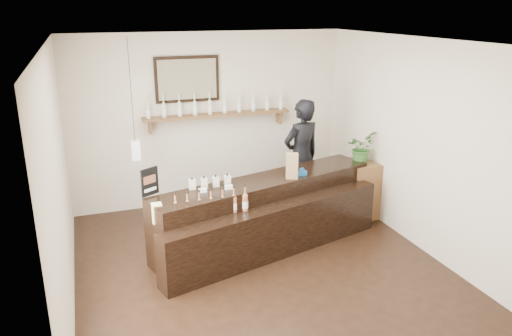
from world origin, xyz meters
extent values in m
plane|color=black|center=(0.00, 0.00, 0.00)|extent=(5.00, 5.00, 0.00)
plane|color=beige|center=(0.00, 2.50, 1.40)|extent=(4.50, 0.00, 4.50)
plane|color=beige|center=(0.00, -2.50, 1.40)|extent=(4.50, 0.00, 4.50)
plane|color=beige|center=(-2.25, 0.00, 1.40)|extent=(0.00, 5.00, 5.00)
plane|color=beige|center=(2.25, 0.00, 1.40)|extent=(0.00, 5.00, 5.00)
plane|color=white|center=(0.00, 0.00, 2.80)|extent=(5.00, 5.00, 0.00)
cube|color=brown|center=(0.10, 2.37, 1.50)|extent=(2.40, 0.25, 0.04)
cube|color=brown|center=(-0.98, 2.40, 1.38)|extent=(0.04, 0.20, 0.20)
cube|color=brown|center=(1.18, 2.40, 1.38)|extent=(0.04, 0.20, 0.20)
cube|color=black|center=(-0.35, 2.47, 2.08)|extent=(1.02, 0.04, 0.72)
cube|color=#4A4230|center=(-0.35, 2.44, 2.08)|extent=(0.92, 0.01, 0.62)
cube|color=white|center=(-1.30, 1.60, 1.25)|extent=(0.12, 0.12, 0.28)
cylinder|color=black|center=(-1.30, 1.60, 2.09)|extent=(0.01, 0.01, 1.41)
cylinder|color=beige|center=(-1.00, 2.37, 1.62)|extent=(0.07, 0.07, 0.20)
cone|color=beige|center=(-1.00, 2.37, 1.75)|extent=(0.07, 0.07, 0.05)
cylinder|color=beige|center=(-1.00, 2.37, 1.81)|extent=(0.02, 0.02, 0.07)
cylinder|color=yellow|center=(-1.00, 2.37, 1.86)|extent=(0.03, 0.03, 0.02)
cylinder|color=white|center=(-1.00, 2.37, 1.60)|extent=(0.07, 0.07, 0.09)
cylinder|color=beige|center=(-0.76, 2.37, 1.62)|extent=(0.07, 0.07, 0.20)
cone|color=beige|center=(-0.76, 2.37, 1.75)|extent=(0.07, 0.07, 0.05)
cylinder|color=beige|center=(-0.76, 2.37, 1.81)|extent=(0.02, 0.02, 0.07)
cylinder|color=yellow|center=(-0.76, 2.37, 1.86)|extent=(0.03, 0.03, 0.02)
cylinder|color=white|center=(-0.76, 2.37, 1.60)|extent=(0.07, 0.07, 0.09)
cylinder|color=beige|center=(-0.51, 2.37, 1.62)|extent=(0.07, 0.07, 0.20)
cone|color=beige|center=(-0.51, 2.37, 1.75)|extent=(0.07, 0.07, 0.05)
cylinder|color=beige|center=(-0.51, 2.37, 1.81)|extent=(0.02, 0.02, 0.07)
cylinder|color=yellow|center=(-0.51, 2.37, 1.86)|extent=(0.03, 0.03, 0.02)
cylinder|color=white|center=(-0.51, 2.37, 1.60)|extent=(0.07, 0.07, 0.09)
cylinder|color=beige|center=(-0.27, 2.37, 1.62)|extent=(0.07, 0.07, 0.20)
cone|color=beige|center=(-0.27, 2.37, 1.75)|extent=(0.07, 0.07, 0.05)
cylinder|color=beige|center=(-0.27, 2.37, 1.81)|extent=(0.02, 0.02, 0.07)
cylinder|color=yellow|center=(-0.27, 2.37, 1.86)|extent=(0.03, 0.03, 0.02)
cylinder|color=white|center=(-0.27, 2.37, 1.60)|extent=(0.07, 0.07, 0.09)
cylinder|color=beige|center=(-0.02, 2.37, 1.62)|extent=(0.07, 0.07, 0.20)
cone|color=beige|center=(-0.02, 2.37, 1.75)|extent=(0.07, 0.07, 0.05)
cylinder|color=beige|center=(-0.02, 2.37, 1.81)|extent=(0.02, 0.02, 0.07)
cylinder|color=yellow|center=(-0.02, 2.37, 1.86)|extent=(0.03, 0.03, 0.02)
cylinder|color=white|center=(-0.02, 2.37, 1.60)|extent=(0.07, 0.07, 0.09)
cylinder|color=beige|center=(0.22, 2.37, 1.62)|extent=(0.07, 0.07, 0.20)
cone|color=beige|center=(0.22, 2.37, 1.75)|extent=(0.07, 0.07, 0.05)
cylinder|color=beige|center=(0.22, 2.37, 1.81)|extent=(0.02, 0.02, 0.07)
cylinder|color=yellow|center=(0.22, 2.37, 1.86)|extent=(0.03, 0.03, 0.02)
cylinder|color=white|center=(0.22, 2.37, 1.60)|extent=(0.07, 0.07, 0.09)
cylinder|color=beige|center=(0.47, 2.37, 1.62)|extent=(0.07, 0.07, 0.20)
cone|color=beige|center=(0.47, 2.37, 1.75)|extent=(0.07, 0.07, 0.05)
cylinder|color=beige|center=(0.47, 2.37, 1.81)|extent=(0.02, 0.02, 0.07)
cylinder|color=yellow|center=(0.47, 2.37, 1.86)|extent=(0.03, 0.03, 0.02)
cylinder|color=white|center=(0.47, 2.37, 1.60)|extent=(0.07, 0.07, 0.09)
cylinder|color=beige|center=(0.71, 2.37, 1.62)|extent=(0.07, 0.07, 0.20)
cone|color=beige|center=(0.71, 2.37, 1.75)|extent=(0.07, 0.07, 0.05)
cylinder|color=beige|center=(0.71, 2.37, 1.81)|extent=(0.02, 0.02, 0.07)
cylinder|color=yellow|center=(0.71, 2.37, 1.86)|extent=(0.03, 0.03, 0.02)
cylinder|color=white|center=(0.71, 2.37, 1.60)|extent=(0.07, 0.07, 0.09)
cylinder|color=beige|center=(0.96, 2.37, 1.62)|extent=(0.07, 0.07, 0.20)
cone|color=beige|center=(0.96, 2.37, 1.75)|extent=(0.07, 0.07, 0.05)
cylinder|color=beige|center=(0.96, 2.37, 1.81)|extent=(0.02, 0.02, 0.07)
cylinder|color=yellow|center=(0.96, 2.37, 1.86)|extent=(0.03, 0.03, 0.02)
cylinder|color=white|center=(0.96, 2.37, 1.60)|extent=(0.07, 0.07, 0.09)
cylinder|color=beige|center=(1.20, 2.37, 1.62)|extent=(0.07, 0.07, 0.20)
cone|color=beige|center=(1.20, 2.37, 1.75)|extent=(0.07, 0.07, 0.05)
cylinder|color=beige|center=(1.20, 2.37, 1.81)|extent=(0.02, 0.02, 0.07)
cylinder|color=yellow|center=(1.20, 2.37, 1.86)|extent=(0.03, 0.03, 0.02)
cylinder|color=white|center=(1.20, 2.37, 1.60)|extent=(0.07, 0.07, 0.09)
cube|color=black|center=(0.31, 0.70, 0.46)|extent=(3.36, 1.46, 0.93)
cube|color=black|center=(0.31, 0.26, 0.35)|extent=(3.28, 1.18, 0.70)
cube|color=white|center=(-0.61, 0.48, 0.96)|extent=(0.10, 0.04, 0.05)
cube|color=white|center=(-0.27, 0.48, 0.96)|extent=(0.10, 0.04, 0.05)
cube|color=#F2E094|center=(-1.23, 0.26, 0.76)|extent=(0.12, 0.12, 0.12)
cube|color=#F2E094|center=(-1.23, 0.26, 0.88)|extent=(0.12, 0.12, 0.12)
cube|color=beige|center=(-0.71, 0.65, 0.99)|extent=(0.08, 0.08, 0.13)
cube|color=#FBC4C3|center=(-0.71, 0.61, 0.99)|extent=(0.07, 0.00, 0.06)
cylinder|color=black|center=(-0.71, 0.65, 1.07)|extent=(0.02, 0.02, 0.03)
cube|color=beige|center=(-0.56, 0.65, 0.99)|extent=(0.08, 0.08, 0.13)
cube|color=#FBC4C3|center=(-0.56, 0.61, 0.99)|extent=(0.07, 0.00, 0.06)
cylinder|color=black|center=(-0.56, 0.65, 1.07)|extent=(0.02, 0.02, 0.03)
cube|color=beige|center=(-0.40, 0.65, 0.99)|extent=(0.08, 0.08, 0.13)
cube|color=#FBC4C3|center=(-0.40, 0.61, 0.99)|extent=(0.07, 0.00, 0.06)
cylinder|color=black|center=(-0.40, 0.65, 1.07)|extent=(0.02, 0.02, 0.03)
cube|color=beige|center=(-0.24, 0.65, 0.99)|extent=(0.08, 0.08, 0.13)
cube|color=#FBC4C3|center=(-0.24, 0.61, 0.99)|extent=(0.07, 0.00, 0.06)
cylinder|color=black|center=(-0.24, 0.65, 1.07)|extent=(0.02, 0.02, 0.03)
cylinder|color=#A25A37|center=(-1.01, 0.26, 0.81)|extent=(0.07, 0.07, 0.20)
cone|color=#A25A37|center=(-1.01, 0.26, 0.93)|extent=(0.07, 0.07, 0.05)
cylinder|color=#A25A37|center=(-1.01, 0.26, 0.99)|extent=(0.02, 0.02, 0.07)
cylinder|color=black|center=(-1.01, 0.26, 1.04)|extent=(0.03, 0.03, 0.02)
cylinder|color=white|center=(-1.01, 0.26, 0.79)|extent=(0.07, 0.07, 0.09)
cylinder|color=#A25A37|center=(-0.86, 0.26, 0.81)|extent=(0.07, 0.07, 0.20)
cone|color=#A25A37|center=(-0.86, 0.26, 0.93)|extent=(0.07, 0.07, 0.05)
cylinder|color=#A25A37|center=(-0.86, 0.26, 0.99)|extent=(0.02, 0.02, 0.07)
cylinder|color=black|center=(-0.86, 0.26, 1.04)|extent=(0.03, 0.03, 0.02)
cylinder|color=white|center=(-0.86, 0.26, 0.79)|extent=(0.07, 0.07, 0.09)
cylinder|color=#A25A37|center=(-0.71, 0.26, 0.81)|extent=(0.07, 0.07, 0.20)
cone|color=#A25A37|center=(-0.71, 0.26, 0.93)|extent=(0.07, 0.07, 0.05)
cylinder|color=#A25A37|center=(-0.71, 0.26, 0.99)|extent=(0.02, 0.02, 0.07)
cylinder|color=black|center=(-0.71, 0.26, 1.04)|extent=(0.03, 0.03, 0.02)
cylinder|color=white|center=(-0.71, 0.26, 0.79)|extent=(0.07, 0.07, 0.09)
cylinder|color=#A25A37|center=(-0.57, 0.26, 0.81)|extent=(0.07, 0.07, 0.20)
cone|color=#A25A37|center=(-0.57, 0.26, 0.93)|extent=(0.07, 0.07, 0.05)
cylinder|color=#A25A37|center=(-0.57, 0.26, 0.99)|extent=(0.02, 0.02, 0.07)
cylinder|color=black|center=(-0.57, 0.26, 1.04)|extent=(0.03, 0.03, 0.02)
cylinder|color=white|center=(-0.57, 0.26, 0.79)|extent=(0.07, 0.07, 0.09)
cylinder|color=#A25A37|center=(-0.42, 0.26, 0.81)|extent=(0.07, 0.07, 0.20)
cone|color=#A25A37|center=(-0.42, 0.26, 0.93)|extent=(0.07, 0.07, 0.05)
cylinder|color=#A25A37|center=(-0.42, 0.26, 0.99)|extent=(0.02, 0.02, 0.07)
cylinder|color=black|center=(-0.42, 0.26, 1.04)|extent=(0.03, 0.03, 0.02)
cylinder|color=white|center=(-0.42, 0.26, 0.79)|extent=(0.07, 0.07, 0.09)
cylinder|color=#A25A37|center=(-0.27, 0.26, 0.81)|extent=(0.07, 0.07, 0.20)
cone|color=#A25A37|center=(-0.27, 0.26, 0.93)|extent=(0.07, 0.07, 0.05)
cylinder|color=#A25A37|center=(-0.27, 0.26, 0.99)|extent=(0.02, 0.02, 0.07)
cylinder|color=black|center=(-0.27, 0.26, 1.04)|extent=(0.03, 0.03, 0.02)
cylinder|color=white|center=(-0.27, 0.26, 0.79)|extent=(0.07, 0.07, 0.09)
cylinder|color=#A25A37|center=(-0.13, 0.26, 0.81)|extent=(0.07, 0.07, 0.20)
cone|color=#A25A37|center=(-0.13, 0.26, 0.93)|extent=(0.07, 0.07, 0.05)
cylinder|color=#A25A37|center=(-0.13, 0.26, 0.99)|extent=(0.02, 0.02, 0.07)
cylinder|color=black|center=(-0.13, 0.26, 1.04)|extent=(0.03, 0.03, 0.02)
cylinder|color=white|center=(-0.13, 0.26, 0.79)|extent=(0.07, 0.07, 0.09)
cube|color=black|center=(-1.25, 0.61, 1.11)|extent=(0.23, 0.14, 0.35)
cube|color=brown|center=(-1.25, 0.60, 1.14)|extent=(0.16, 0.09, 0.10)
cube|color=white|center=(-1.25, 0.60, 1.01)|extent=(0.16, 0.09, 0.04)
cube|color=#A2834E|center=(0.66, 0.62, 1.10)|extent=(0.19, 0.17, 0.35)
cube|color=black|center=(0.66, 0.56, 1.05)|extent=(0.09, 0.04, 0.07)
cube|color=#165F9E|center=(0.84, 0.67, 0.96)|extent=(0.13, 0.05, 0.06)
cylinder|color=#165F9E|center=(0.84, 0.67, 1.01)|extent=(0.07, 0.03, 0.07)
cube|color=brown|center=(2.00, 1.08, 0.44)|extent=(0.50, 0.65, 0.88)
imported|color=#316327|center=(2.00, 1.08, 1.12)|extent=(0.57, 0.56, 0.48)
imported|color=black|center=(1.23, 1.55, 1.03)|extent=(0.85, 0.67, 2.07)
camera|label=1|loc=(-1.93, -5.30, 3.18)|focal=35.00mm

